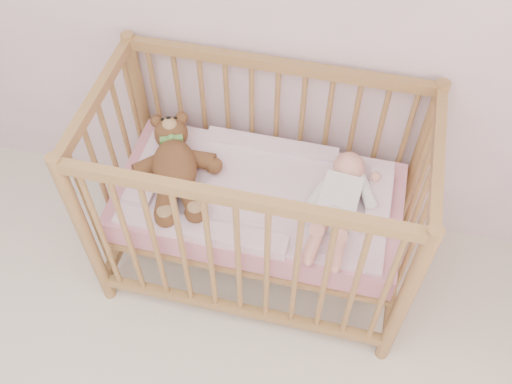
% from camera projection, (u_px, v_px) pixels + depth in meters
% --- Properties ---
extents(crib, '(1.36, 0.76, 1.00)m').
position_uv_depth(crib, '(259.00, 200.00, 2.47)').
color(crib, '#996D41').
rests_on(crib, floor).
extents(mattress, '(1.22, 0.62, 0.13)m').
position_uv_depth(mattress, '(259.00, 202.00, 2.48)').
color(mattress, pink).
rests_on(mattress, crib).
extents(blanket, '(1.10, 0.58, 0.06)m').
position_uv_depth(blanket, '(259.00, 192.00, 2.42)').
color(blanket, '#DD98B6').
rests_on(blanket, mattress).
extents(baby, '(0.34, 0.62, 0.14)m').
position_uv_depth(baby, '(339.00, 199.00, 2.30)').
color(baby, white).
rests_on(baby, blanket).
extents(teddy_bear, '(0.62, 0.71, 0.16)m').
position_uv_depth(teddy_bear, '(175.00, 167.00, 2.39)').
color(teddy_bear, brown).
rests_on(teddy_bear, blanket).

